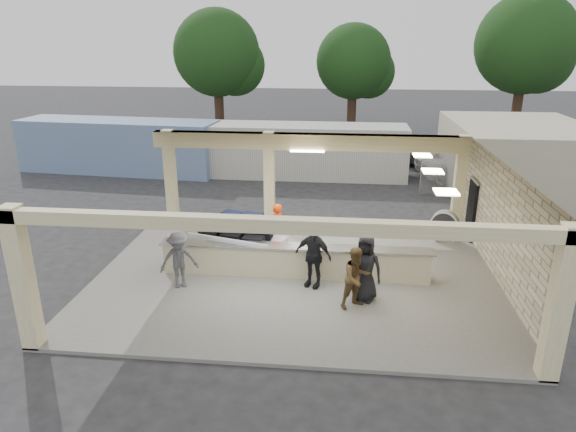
# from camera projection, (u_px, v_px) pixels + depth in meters

# --- Properties ---
(ground) EXTENTS (120.00, 120.00, 0.00)m
(ground) POSITION_uv_depth(u_px,v_px,m) (296.00, 271.00, 16.12)
(ground) COLOR #252628
(ground) RESTS_ON ground
(pavilion) EXTENTS (12.01, 10.00, 3.55)m
(pavilion) POSITION_uv_depth(u_px,v_px,m) (305.00, 224.00, 16.27)
(pavilion) COLOR slate
(pavilion) RESTS_ON ground
(baggage_counter) EXTENTS (8.20, 0.58, 0.98)m
(baggage_counter) POSITION_uv_depth(u_px,v_px,m) (295.00, 261.00, 15.45)
(baggage_counter) COLOR #C5BC93
(baggage_counter) RESTS_ON pavilion
(luggage_cart) EXTENTS (3.12, 2.40, 1.61)m
(luggage_cart) POSITION_uv_depth(u_px,v_px,m) (239.00, 234.00, 16.48)
(luggage_cart) COLOR silver
(luggage_cart) RESTS_ON pavilion
(drum_fan) EXTENTS (1.02, 0.65, 1.08)m
(drum_fan) POSITION_uv_depth(u_px,v_px,m) (445.00, 224.00, 18.22)
(drum_fan) COLOR silver
(drum_fan) RESTS_ON pavilion
(baggage_handler) EXTENTS (0.58, 0.72, 1.74)m
(baggage_handler) POSITION_uv_depth(u_px,v_px,m) (276.00, 229.00, 16.97)
(baggage_handler) COLOR #FB410D
(baggage_handler) RESTS_ON pavilion
(passenger_a) EXTENTS (0.89, 0.76, 1.70)m
(passenger_a) POSITION_uv_depth(u_px,v_px,m) (356.00, 278.00, 13.56)
(passenger_a) COLOR brown
(passenger_a) RESTS_ON pavilion
(passenger_b) EXTENTS (1.19, 0.81, 1.91)m
(passenger_b) POSITION_uv_depth(u_px,v_px,m) (313.00, 256.00, 14.67)
(passenger_b) COLOR black
(passenger_b) RESTS_ON pavilion
(passenger_c) EXTENTS (1.15, 0.80, 1.68)m
(passenger_c) POSITION_uv_depth(u_px,v_px,m) (179.00, 260.00, 14.67)
(passenger_c) COLOR #48474C
(passenger_c) RESTS_ON pavilion
(passenger_d) EXTENTS (1.00, 0.64, 1.90)m
(passenger_d) POSITION_uv_depth(u_px,v_px,m) (365.00, 268.00, 13.91)
(passenger_d) COLOR black
(passenger_d) RESTS_ON pavilion
(car_white_a) EXTENTS (5.50, 3.56, 1.45)m
(car_white_a) POSITION_uv_depth(u_px,v_px,m) (468.00, 164.00, 26.54)
(car_white_a) COLOR silver
(car_white_a) RESTS_ON ground
(car_white_b) EXTENTS (5.44, 3.46, 1.61)m
(car_white_b) POSITION_uv_depth(u_px,v_px,m) (563.00, 158.00, 27.54)
(car_white_b) COLOR silver
(car_white_b) RESTS_ON ground
(car_dark) EXTENTS (4.84, 3.68, 1.54)m
(car_dark) POSITION_uv_depth(u_px,v_px,m) (434.00, 154.00, 28.59)
(car_dark) COLOR black
(car_dark) RESTS_ON ground
(container_white) EXTENTS (12.44, 2.55, 2.69)m
(container_white) POSITION_uv_depth(u_px,v_px,m) (286.00, 150.00, 26.85)
(container_white) COLOR silver
(container_white) RESTS_ON ground
(container_blue) EXTENTS (10.87, 3.48, 2.78)m
(container_blue) POSITION_uv_depth(u_px,v_px,m) (119.00, 146.00, 27.71)
(container_blue) COLOR #687FA6
(container_blue) RESTS_ON ground
(fence) EXTENTS (12.06, 0.06, 2.03)m
(fence) POSITION_uv_depth(u_px,v_px,m) (556.00, 175.00, 23.14)
(fence) COLOR gray
(fence) RESTS_ON ground
(tree_left) EXTENTS (6.60, 6.30, 9.00)m
(tree_left) POSITION_uv_depth(u_px,v_px,m) (222.00, 56.00, 37.69)
(tree_left) COLOR #382619
(tree_left) RESTS_ON ground
(tree_mid) EXTENTS (6.00, 5.60, 8.00)m
(tree_mid) POSITION_uv_depth(u_px,v_px,m) (358.00, 65.00, 38.80)
(tree_mid) COLOR #382619
(tree_mid) RESTS_ON ground
(tree_right) EXTENTS (7.20, 7.00, 10.00)m
(tree_right) POSITION_uv_depth(u_px,v_px,m) (529.00, 48.00, 36.28)
(tree_right) COLOR #382619
(tree_right) RESTS_ON ground
(adjacent_building) EXTENTS (6.00, 8.00, 3.20)m
(adjacent_building) POSITION_uv_depth(u_px,v_px,m) (517.00, 158.00, 24.05)
(adjacent_building) COLOR beige
(adjacent_building) RESTS_ON ground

